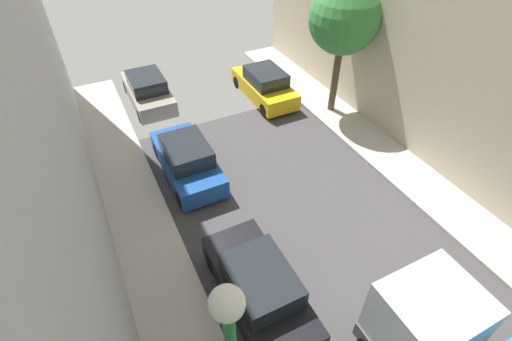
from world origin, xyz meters
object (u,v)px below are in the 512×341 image
(parked_car_left_3, at_px, (259,287))
(parked_car_right_4, at_px, (265,85))
(parked_car_left_5, at_px, (148,91))
(street_tree_1, at_px, (344,19))
(parked_car_left_4, at_px, (187,160))

(parked_car_left_3, distance_m, parked_car_right_4, 11.40)
(parked_car_left_3, relative_size, parked_car_right_4, 1.00)
(parked_car_left_5, height_order, street_tree_1, street_tree_1)
(parked_car_right_4, bearing_deg, parked_car_left_5, 159.00)
(parked_car_left_3, distance_m, parked_car_left_4, 6.12)
(parked_car_left_3, bearing_deg, parked_car_left_5, 90.00)
(parked_car_left_5, bearing_deg, parked_car_left_4, -90.00)
(parked_car_left_4, xyz_separation_m, parked_car_left_5, (0.00, 5.99, 0.00))
(parked_car_left_5, distance_m, street_tree_1, 9.72)
(parked_car_right_4, bearing_deg, parked_car_left_4, -144.02)
(parked_car_right_4, relative_size, street_tree_1, 0.73)
(parked_car_left_5, xyz_separation_m, street_tree_1, (7.69, -4.65, 3.70))
(parked_car_right_4, height_order, street_tree_1, street_tree_1)
(parked_car_left_3, xyz_separation_m, street_tree_1, (7.69, 7.46, 3.70))
(street_tree_1, bearing_deg, parked_car_left_4, -170.08)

